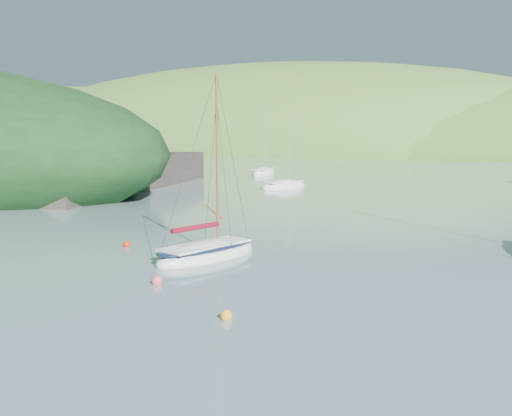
% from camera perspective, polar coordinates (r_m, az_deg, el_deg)
% --- Properties ---
extents(ground, '(700.00, 700.00, 0.00)m').
position_cam_1_polar(ground, '(19.46, -7.49, -10.08)').
color(ground, slate).
rests_on(ground, ground).
extents(shoreline_hills, '(690.00, 135.00, 56.00)m').
position_cam_1_polar(shoreline_hills, '(189.46, 17.17, 5.26)').
color(shoreline_hills, '#3A6C29').
rests_on(shoreline_hills, ground).
extents(daysailer_white, '(3.95, 6.41, 9.27)m').
position_cam_1_polar(daysailer_white, '(27.22, -4.91, -4.54)').
color(daysailer_white, white).
rests_on(daysailer_white, ground).
extents(distant_sloop_a, '(4.62, 6.59, 8.91)m').
position_cam_1_polar(distant_sloop_a, '(62.12, 2.80, 2.12)').
color(distant_sloop_a, white).
rests_on(distant_sloop_a, ground).
extents(distant_sloop_c, '(3.01, 7.39, 10.34)m').
position_cam_1_polar(distant_sloop_c, '(83.28, 0.74, 3.47)').
color(distant_sloop_c, white).
rests_on(distant_sloop_c, ground).
extents(mooring_buoys, '(23.47, 10.24, 0.47)m').
position_cam_1_polar(mooring_buoys, '(22.95, 5.89, -7.04)').
color(mooring_buoys, '#F4A71E').
rests_on(mooring_buoys, ground).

